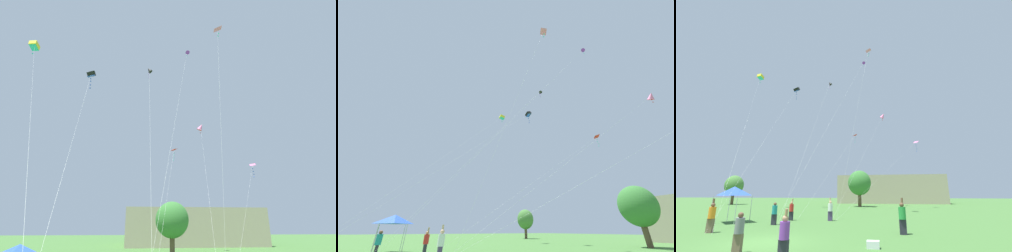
{
  "view_description": "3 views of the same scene",
  "coord_description": "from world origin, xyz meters",
  "views": [
    {
      "loc": [
        -2.61,
        -4.01,
        3.65
      ],
      "look_at": [
        -0.35,
        17.15,
        11.73
      ],
      "focal_mm": 28.0,
      "sensor_mm": 36.0,
      "label": 1
    },
    {
      "loc": [
        15.26,
        6.46,
        1.69
      ],
      "look_at": [
        1.11,
        14.53,
        10.81
      ],
      "focal_mm": 20.0,
      "sensor_mm": 36.0,
      "label": 2
    },
    {
      "loc": [
        6.1,
        -11.86,
        2.43
      ],
      "look_at": [
        1.85,
        14.09,
        10.31
      ],
      "focal_mm": 24.0,
      "sensor_mm": 36.0,
      "label": 3
    }
  ],
  "objects": [
    {
      "name": "kite_pink_delta_2",
      "position": [
        4.95,
        17.56,
        22.98
      ],
      "size": [
        3.72,
        7.87,
        23.41
      ],
      "color": "silver",
      "rests_on": "ground"
    },
    {
      "name": "person_green_shirt",
      "position": [
        7.27,
        3.49,
        1.03
      ],
      "size": [
        0.44,
        0.44,
        2.14
      ],
      "rotation": [
        0.0,
        0.0,
        0.93
      ],
      "color": "#282833",
      "rests_on": "ground"
    },
    {
      "name": "kite_red_delta_0",
      "position": [
        1.53,
        28.03,
        12.49
      ],
      "size": [
        3.91,
        18.78,
        12.99
      ],
      "color": "silver",
      "rests_on": "ground"
    },
    {
      "name": "ground_plane",
      "position": [
        0.0,
        0.0,
        0.0
      ],
      "size": [
        220.0,
        220.0,
        0.0
      ],
      "primitive_type": "plane",
      "color": "#427033"
    },
    {
      "name": "person_grey_shirt",
      "position": [
        -0.03,
        -2.25,
        0.88
      ],
      "size": [
        0.39,
        0.39,
        1.63
      ],
      "rotation": [
        0.0,
        0.0,
        0.45
      ],
      "color": "brown",
      "rests_on": "ground"
    },
    {
      "name": "kite_pink_diamond_5",
      "position": [
        6.96,
        35.39,
        18.69
      ],
      "size": [
        6.29,
        26.19,
        19.46
      ],
      "color": "silver",
      "rests_on": "ground"
    },
    {
      "name": "distant_building",
      "position": [
        8.16,
        52.54,
        3.37
      ],
      "size": [
        26.0,
        15.81,
        6.74
      ],
      "primitive_type": "cube",
      "color": "tan",
      "rests_on": "ground"
    },
    {
      "name": "festival_tent",
      "position": [
        -6.91,
        7.08,
        2.61
      ],
      "size": [
        2.48,
        2.48,
        3.0
      ],
      "color": "#B7B7BC",
      "rests_on": "ground"
    },
    {
      "name": "person_red_shirt",
      "position": [
        -2.4,
        9.47,
        0.93
      ],
      "size": [
        0.39,
        0.39,
        1.92
      ],
      "rotation": [
        0.0,
        0.0,
        1.06
      ],
      "color": "#282833",
      "rests_on": "ground"
    },
    {
      "name": "kite_black_box_4",
      "position": [
        -9.2,
        25.37,
        21.42
      ],
      "size": [
        4.91,
        24.17,
        22.08
      ],
      "color": "silver",
      "rests_on": "ground"
    },
    {
      "name": "kite_purple_diamond_6",
      "position": [
        3.58,
        27.65,
        27.51
      ],
      "size": [
        6.62,
        22.1,
        28.17
      ],
      "color": "silver",
      "rests_on": "ground"
    },
    {
      "name": "person_purple_shirt",
      "position": [
        2.37,
        -3.06,
        0.9
      ],
      "size": [
        0.38,
        0.38,
        1.85
      ],
      "rotation": [
        0.0,
        0.0,
        5.37
      ],
      "color": "#282833",
      "rests_on": "ground"
    },
    {
      "name": "tree_far_left",
      "position": [
        -27.11,
        36.12,
        4.09
      ],
      "size": [
        4.2,
        3.78,
        6.33
      ],
      "color": "brown",
      "rests_on": "ground"
    },
    {
      "name": "tree_far_right",
      "position": [
        1.84,
        32.56,
        4.3
      ],
      "size": [
        4.41,
        3.97,
        6.66
      ],
      "color": "brown",
      "rests_on": "ground"
    },
    {
      "name": "kite_pink_delta_3",
      "position": [
        12.48,
        29.56,
        11.2
      ],
      "size": [
        11.38,
        20.49,
        11.77
      ],
      "color": "silver",
      "rests_on": "ground"
    },
    {
      "name": "person_white_shirt",
      "position": [
        1.28,
        9.74,
        0.98
      ],
      "size": [
        0.42,
        0.42,
        2.02
      ],
      "rotation": [
        0.0,
        0.0,
        4.88
      ],
      "color": "#473860",
      "rests_on": "ground"
    },
    {
      "name": "person_teal_shirt",
      "position": [
        -2.56,
        6.31,
        0.92
      ],
      "size": [
        0.4,
        0.4,
        1.71
      ],
      "rotation": [
        0.0,
        0.0,
        5.49
      ],
      "color": "#282833",
      "rests_on": "ground"
    },
    {
      "name": "kite_yellow_box_7",
      "position": [
        -15.6,
        23.01,
        23.46
      ],
      "size": [
        11.78,
        21.99,
        23.95
      ],
      "color": "silver",
      "rests_on": "ground"
    },
    {
      "name": "kite_black_diamond_1",
      "position": [
        -2.01,
        22.34,
        20.58
      ],
      "size": [
        0.94,
        16.91,
        21.14
      ],
      "color": "silver",
      "rests_on": "ground"
    },
    {
      "name": "person_orange_shirt",
      "position": [
        -4.91,
        2.15,
        1.01
      ],
      "size": [
        0.43,
        0.43,
        2.08
      ],
      "rotation": [
        0.0,
        0.0,
        1.46
      ],
      "color": "brown",
      "rests_on": "ground"
    },
    {
      "name": "cooler_box",
      "position": [
        5.58,
        -0.38,
        0.16
      ],
      "size": [
        0.58,
        0.37,
        0.32
      ],
      "primitive_type": "cube",
      "color": "white",
      "rests_on": "ground"
    }
  ]
}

